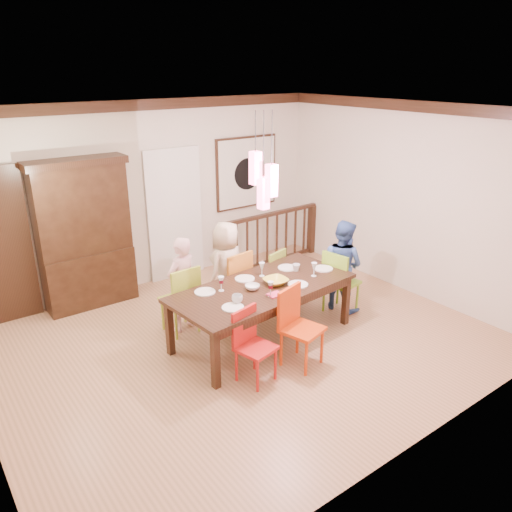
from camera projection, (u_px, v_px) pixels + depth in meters
floor at (245, 341)px, 6.50m from camera, size 6.00×6.00×0.00m
ceiling at (242, 111)px, 5.46m from camera, size 6.00×6.00×0.00m
wall_back at (152, 195)px, 7.86m from camera, size 6.00×0.00×6.00m
wall_right at (403, 199)px, 7.64m from camera, size 0.00×5.00×5.00m
crown_molding at (242, 118)px, 5.49m from camera, size 6.00×5.00×0.16m
white_doorway at (175, 216)px, 8.17m from camera, size 0.97×0.05×2.22m
painting at (247, 173)px, 8.77m from camera, size 1.25×0.06×1.25m
pendant_cluster at (263, 180)px, 5.83m from camera, size 0.27×0.21×1.14m
dining_table at (263, 291)px, 6.35m from camera, size 2.48×1.29×0.75m
chair_far_left at (179, 294)px, 6.58m from camera, size 0.45×0.45×0.95m
chair_far_mid at (231, 278)px, 7.01m from camera, size 0.50×0.50×0.98m
chair_far_right at (268, 272)px, 7.40m from camera, size 0.48×0.48×0.85m
chair_near_left at (256, 342)px, 5.53m from camera, size 0.46×0.46×0.85m
chair_near_mid at (303, 323)px, 5.81m from camera, size 0.53×0.53×0.96m
chair_end_right at (342, 277)px, 7.11m from camera, size 0.49×0.49×0.94m
china_hutch at (84, 234)px, 7.17m from camera, size 1.38×0.46×2.18m
balustrade at (272, 237)px, 8.88m from camera, size 2.07×0.13×0.96m
person_far_left at (182, 284)px, 6.59m from camera, size 0.55×0.43×1.31m
person_far_mid at (227, 268)px, 7.04m from camera, size 0.77×0.63×1.36m
person_end_right at (342, 265)px, 7.18m from camera, size 0.63×0.74×1.34m
serving_bowl at (276, 281)px, 6.36m from camera, size 0.31×0.31×0.07m
small_bowl at (252, 287)px, 6.21m from camera, size 0.21×0.21×0.06m
cup_left at (237, 299)px, 5.84m from camera, size 0.17×0.17×0.10m
cup_right at (296, 268)px, 6.76m from camera, size 0.12×0.12×0.10m
plate_far_left at (205, 292)px, 6.13m from camera, size 0.26×0.26×0.01m
plate_far_mid at (245, 279)px, 6.51m from camera, size 0.26×0.26×0.01m
plate_far_right at (287, 268)px, 6.86m from camera, size 0.26×0.26×0.01m
plate_near_left at (233, 308)px, 5.73m from camera, size 0.26×0.26×0.01m
plate_near_mid at (298, 284)px, 6.34m from camera, size 0.26×0.26×0.01m
plate_end_right at (323, 269)px, 6.83m from camera, size 0.26×0.26×0.01m
wine_glass_a at (221, 284)px, 6.14m from camera, size 0.08×0.08×0.19m
wine_glass_b at (262, 269)px, 6.58m from camera, size 0.08×0.08×0.19m
wine_glass_c at (271, 289)px, 6.00m from camera, size 0.08×0.08×0.19m
wine_glass_d at (314, 269)px, 6.58m from camera, size 0.08×0.08×0.19m
napkin at (275, 295)px, 6.06m from camera, size 0.18×0.14×0.01m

